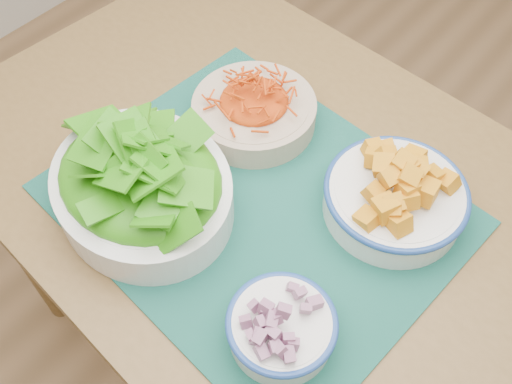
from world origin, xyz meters
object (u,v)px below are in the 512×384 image
placemat (256,204)px  lettuce_bowl (139,176)px  squash_bowl (397,190)px  table (265,214)px  onion_bowl (282,325)px  carrot_bowl (254,107)px

placemat → lettuce_bowl: bearing=-135.5°
placemat → squash_bowl: squash_bowl is taller
table → placemat: placemat is taller
onion_bowl → table: bearing=133.2°
lettuce_bowl → placemat: bearing=53.3°
table → carrot_bowl: size_ratio=4.22×
placemat → lettuce_bowl: size_ratio=1.64×
table → carrot_bowl: 0.19m
squash_bowl → lettuce_bowl: bearing=-142.2°
carrot_bowl → squash_bowl: squash_bowl is taller
table → onion_bowl: onion_bowl is taller
placemat → squash_bowl: (0.17, 0.12, 0.05)m
table → onion_bowl: bearing=-42.3°
table → lettuce_bowl: bearing=-117.9°
table → onion_bowl: size_ratio=7.95×
placemat → carrot_bowl: (-0.11, 0.13, 0.04)m
table → onion_bowl: (0.19, -0.20, 0.15)m
squash_bowl → onion_bowl: (-0.00, -0.26, -0.02)m
placemat → carrot_bowl: 0.17m
carrot_bowl → placemat: bearing=-49.3°
carrot_bowl → table: bearing=-40.9°
table → lettuce_bowl: size_ratio=3.26×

